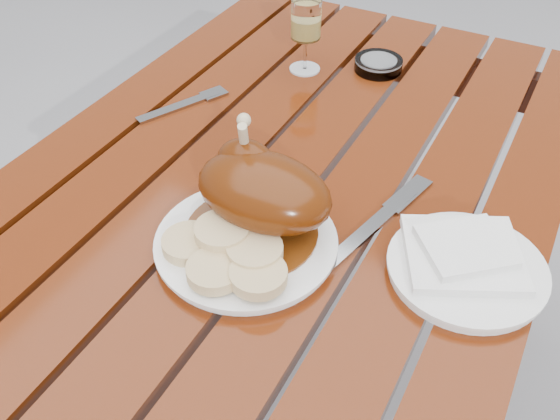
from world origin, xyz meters
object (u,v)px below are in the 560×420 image
Objects in this scene: table at (289,315)px; wine_glass at (306,36)px; ashtray at (378,64)px; dinner_plate at (246,244)px; side_plate at (466,269)px.

table is 0.54m from wine_glass.
ashtray is (0.13, 0.07, -0.06)m from wine_glass.
wine_glass is 1.51× the size of ashtray.
ashtray is (-0.02, 0.55, 0.00)m from dinner_plate.
wine_glass reaches higher than ashtray.
wine_glass reaches higher than table.
table is 5.81× the size of side_plate.
table is 0.52m from ashtray.
wine_glass is (-0.15, 0.48, 0.06)m from dinner_plate.
dinner_plate is 2.67× the size of ashtray.
ashtray is at bearing 88.37° from table.
wine_glass is at bearing 137.43° from side_plate.
side_plate is (0.28, 0.09, 0.00)m from dinner_plate.
dinner_plate reaches higher than table.
ashtray is (-0.30, 0.46, 0.00)m from side_plate.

